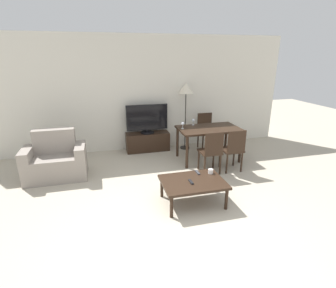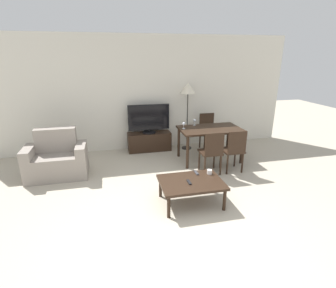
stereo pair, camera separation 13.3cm
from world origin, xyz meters
name	(u,v)px [view 1 (the left image)]	position (x,y,z in m)	size (l,w,h in m)	color
ground_plane	(178,232)	(0.00, 0.00, 0.00)	(18.00, 18.00, 0.00)	#B2A893
wall_back	(137,94)	(0.00, 3.48, 1.35)	(7.46, 0.06, 2.70)	silver
armchair	(56,161)	(-1.78, 2.18, 0.33)	(1.12, 0.63, 0.92)	gray
tv_stand	(148,142)	(0.18, 3.22, 0.22)	(1.04, 0.38, 0.45)	black
tv	(147,119)	(0.18, 3.21, 0.80)	(0.99, 0.32, 0.69)	black
coffee_table	(193,183)	(0.43, 0.66, 0.34)	(0.98, 0.72, 0.39)	black
dining_table	(209,132)	(1.38, 2.31, 0.64)	(1.33, 0.81, 0.73)	black
dining_chair_near	(212,150)	(1.15, 1.60, 0.49)	(0.40, 0.40, 0.88)	black
dining_chair_far	(206,129)	(1.61, 3.02, 0.49)	(0.40, 0.40, 0.88)	black
dining_chair_near_right	(233,148)	(1.61, 1.60, 0.49)	(0.40, 0.40, 0.88)	black
floor_lamp	(186,92)	(1.11, 3.14, 1.42)	(0.35, 0.35, 1.62)	black
remote_primary	(191,182)	(0.38, 0.62, 0.40)	(0.04, 0.15, 0.02)	black
remote_secondary	(198,172)	(0.60, 0.91, 0.40)	(0.04, 0.15, 0.02)	#38383D
cup_white_near	(211,171)	(0.80, 0.84, 0.42)	(0.08, 0.08, 0.07)	white
wine_glass_left	(193,121)	(1.13, 2.62, 0.84)	(0.07, 0.07, 0.15)	silver
wine_glass_center	(183,124)	(0.81, 2.40, 0.84)	(0.07, 0.07, 0.15)	silver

